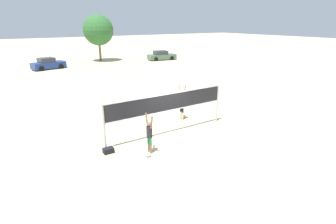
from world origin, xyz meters
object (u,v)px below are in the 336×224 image
object	(u,v)px
player_spiker	(149,133)
parked_car_near	(162,56)
volleyball_net	(168,105)
volleyball	(148,154)
gear_bag	(108,150)
tree_right_cluster	(98,30)
parked_car_mid	(48,64)
player_blocker	(182,101)

from	to	relation	value
player_spiker	parked_car_near	xyz separation A→B (m)	(17.18, 27.07, -0.35)
volleyball_net	parked_car_near	xyz separation A→B (m)	(15.23, 25.66, -1.04)
volleyball	parked_car_near	world-z (taller)	parked_car_near
volleyball	parked_car_near	size ratio (longest dim) A/B	0.05
player_spiker	gear_bag	world-z (taller)	player_spiker
player_spiker	tree_right_cluster	bearing A→B (deg)	-14.97
volleyball_net	parked_car_mid	xyz separation A→B (m)	(-1.93, 26.32, -1.04)
parked_car_near	tree_right_cluster	world-z (taller)	tree_right_cluster
tree_right_cluster	parked_car_mid	bearing A→B (deg)	-156.80
gear_bag	parked_car_near	xyz separation A→B (m)	(18.89, 26.04, 0.54)
volleyball_net	gear_bag	distance (m)	4.00
tree_right_cluster	volleyball_net	bearing A→B (deg)	-102.12
volleyball_net	volleyball	size ratio (longest dim) A/B	31.84
tree_right_cluster	gear_bag	bearing A→B (deg)	-108.41
volleyball	parked_car_mid	xyz separation A→B (m)	(0.31, 28.08, 0.55)
player_spiker	parked_car_near	size ratio (longest dim) A/B	0.41
parked_car_near	player_blocker	bearing A→B (deg)	-110.59
volleyball_net	player_spiker	world-z (taller)	volleyball_net
volleyball	player_blocker	bearing A→B (deg)	37.10
volleyball_net	volleyball	world-z (taller)	volleyball_net
player_blocker	gear_bag	world-z (taller)	player_blocker
volleyball_net	gear_bag	world-z (taller)	volleyball_net
volleyball	player_spiker	bearing A→B (deg)	50.50
gear_bag	volleyball_net	bearing A→B (deg)	5.92
volleyball	tree_right_cluster	bearing A→B (deg)	74.71
parked_car_near	volleyball	bearing A→B (deg)	-114.39
player_spiker	tree_right_cluster	world-z (taller)	tree_right_cluster
player_spiker	parked_car_mid	xyz separation A→B (m)	(0.02, 27.73, -0.35)
volleyball	volleyball_net	bearing A→B (deg)	38.10
parked_car_mid	tree_right_cluster	world-z (taller)	tree_right_cluster
gear_bag	parked_car_near	bearing A→B (deg)	54.05
player_blocker	gear_bag	xyz separation A→B (m)	(-5.61, -1.80, -1.09)
parked_car_near	parked_car_mid	world-z (taller)	parked_car_mid
parked_car_near	parked_car_mid	xyz separation A→B (m)	(-17.16, 0.66, 0.00)
volleyball_net	player_blocker	distance (m)	2.47
gear_bag	volleyball	bearing A→B (deg)	-43.98
parked_car_near	gear_bag	bearing A→B (deg)	-117.84
tree_right_cluster	player_blocker	bearing A→B (deg)	-98.91
volleyball_net	player_spiker	bearing A→B (deg)	-144.20
player_spiker	parked_car_mid	bearing A→B (deg)	-0.04
volleyball_net	parked_car_mid	world-z (taller)	volleyball_net
volleyball	gear_bag	world-z (taller)	gear_bag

